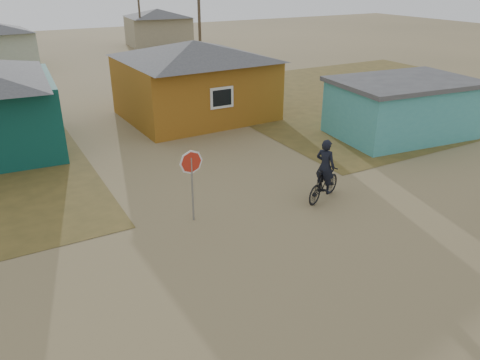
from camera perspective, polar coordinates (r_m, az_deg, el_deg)
name	(u,v)px	position (r m, az deg, el deg)	size (l,w,h in m)	color
ground	(326,256)	(12.96, 10.43, -9.15)	(120.00, 120.00, 0.00)	olive
grass_ne	(371,94)	(30.78, 15.70, 10.00)	(20.00, 18.00, 0.00)	brown
house_yellow	(195,78)	(24.72, -5.53, 12.25)	(7.72, 6.76, 3.90)	#925916
shed_turquoise	(402,107)	(22.96, 19.12, 8.35)	(6.71, 4.93, 2.60)	teal
house_beige_east	(158,27)	(51.41, -9.95, 17.95)	(6.95, 6.05, 3.60)	gray
utility_pole_near	(199,19)	(33.27, -4.99, 19.00)	(1.40, 0.20, 8.00)	#4C3E2D
utility_pole_far	(139,5)	(48.55, -12.24, 20.15)	(1.40, 0.20, 8.00)	#4C3E2D
stop_sign	(191,169)	(13.82, -5.94, 1.33)	(0.72, 0.29, 2.30)	gray
cyclist	(324,178)	(15.70, 10.24, 0.23)	(1.93, 1.20, 2.12)	black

